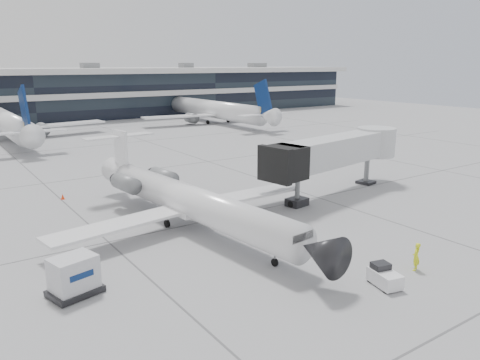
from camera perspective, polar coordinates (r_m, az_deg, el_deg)
ground at (r=38.38m, az=-1.49°, el=-4.47°), size 220.00×220.00×0.00m
terminal at (r=114.51m, az=-24.79°, el=9.14°), size 170.00×22.00×10.00m
bg_jet_center at (r=87.22m, az=-26.44°, el=4.51°), size 32.00×40.00×9.60m
bg_jet_right at (r=100.75m, az=-3.29°, el=7.03°), size 32.00×40.00×9.60m
regional_jet at (r=35.54m, az=-6.28°, el=-2.44°), size 21.77×27.19×6.27m
jet_bridge at (r=45.63m, az=12.22°, el=3.59°), size 17.75×6.14×5.71m
ramp_worker at (r=30.41m, az=20.67°, el=-8.73°), size 0.75×0.64×1.73m
baggage_tug at (r=27.97m, az=17.17°, el=-11.18°), size 1.53×2.12×1.22m
cargo_uld at (r=27.10m, az=-19.59°, el=-10.98°), size 2.99×2.50×2.13m
traffic_cone at (r=46.10m, az=-20.81°, el=-1.91°), size 0.43×0.43×0.51m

